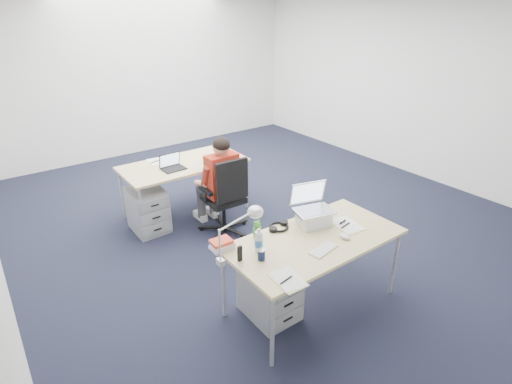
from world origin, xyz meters
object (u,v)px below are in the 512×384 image
(dark_laptop, at_px, (173,162))
(can_koozie, at_px, (261,255))
(cordless_phone, at_px, (240,253))
(desk_near, at_px, (315,243))
(bear_figurine, at_px, (257,229))
(headphones, at_px, (279,226))
(water_bottle, at_px, (259,240))
(drawer_pedestal_near, at_px, (270,289))
(drawer_pedestal_far, at_px, (148,210))
(seated_person, at_px, (217,183))
(silver_laptop, at_px, (314,206))
(wireless_keyboard, at_px, (323,250))
(sunglasses, at_px, (343,223))
(computer_mouse, at_px, (345,236))
(far_cup, at_px, (227,148))
(office_chair, at_px, (225,211))
(book_stack, at_px, (222,244))
(desk_far, at_px, (184,166))
(desk_lamp, at_px, (234,236))

(dark_laptop, bearing_deg, can_koozie, -99.93)
(cordless_phone, bearing_deg, desk_near, -14.98)
(desk_near, height_order, dark_laptop, dark_laptop)
(bear_figurine, bearing_deg, headphones, 7.72)
(water_bottle, bearing_deg, dark_laptop, 83.57)
(drawer_pedestal_near, bearing_deg, drawer_pedestal_far, 97.66)
(seated_person, xyz_separation_m, silver_laptop, (0.10, -1.59, 0.31))
(wireless_keyboard, distance_m, dark_laptop, 2.43)
(drawer_pedestal_near, height_order, bear_figurine, bear_figurine)
(seated_person, relative_size, can_koozie, 12.50)
(desk_near, height_order, water_bottle, water_bottle)
(silver_laptop, bearing_deg, drawer_pedestal_near, -157.90)
(cordless_phone, bearing_deg, dark_laptop, 72.49)
(drawer_pedestal_near, height_order, sunglasses, sunglasses)
(seated_person, xyz_separation_m, computer_mouse, (0.15, -1.94, 0.14))
(bear_figurine, height_order, far_cup, bear_figurine)
(office_chair, distance_m, drawer_pedestal_near, 1.56)
(drawer_pedestal_near, distance_m, bear_figurine, 0.57)
(drawer_pedestal_far, relative_size, can_koozie, 5.63)
(book_stack, xyz_separation_m, dark_laptop, (0.46, 1.89, 0.06))
(headphones, xyz_separation_m, sunglasses, (0.54, -0.30, -0.01))
(sunglasses, bearing_deg, book_stack, 155.07)
(office_chair, distance_m, headphones, 1.38)
(headphones, height_order, far_cup, far_cup)
(water_bottle, height_order, cordless_phone, water_bottle)
(desk_far, xyz_separation_m, bear_figurine, (-0.32, -2.05, 0.13))
(desk_far, relative_size, dark_laptop, 5.69)
(can_koozie, distance_m, cordless_phone, 0.18)
(desk_lamp, bearing_deg, book_stack, 82.37)
(bear_figurine, xyz_separation_m, sunglasses, (0.79, -0.29, -0.07))
(far_cup, bearing_deg, desk_near, -104.32)
(wireless_keyboard, bearing_deg, desk_far, 80.36)
(desk_near, relative_size, drawer_pedestal_near, 2.91)
(bear_figurine, xyz_separation_m, desk_lamp, (-0.35, -0.16, 0.13))
(can_koozie, distance_m, dark_laptop, 2.23)
(headphones, bearing_deg, drawer_pedestal_far, 93.96)
(dark_laptop, bearing_deg, wireless_keyboard, -87.38)
(dark_laptop, bearing_deg, desk_lamp, -105.00)
(desk_far, height_order, bear_figurine, bear_figurine)
(computer_mouse, relative_size, sunglasses, 1.10)
(silver_laptop, bearing_deg, dark_laptop, 117.83)
(bear_figurine, bearing_deg, computer_mouse, -31.98)
(desk_near, bearing_deg, water_bottle, 165.89)
(office_chair, bearing_deg, sunglasses, -76.43)
(desk_far, distance_m, drawer_pedestal_near, 2.30)
(dark_laptop, bearing_deg, drawer_pedestal_far, 176.87)
(desk_far, xyz_separation_m, dark_laptop, (-0.20, -0.13, 0.15))
(drawer_pedestal_near, distance_m, sunglasses, 0.93)
(book_stack, bearing_deg, silver_laptop, -9.49)
(wireless_keyboard, bearing_deg, drawer_pedestal_near, 127.08)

